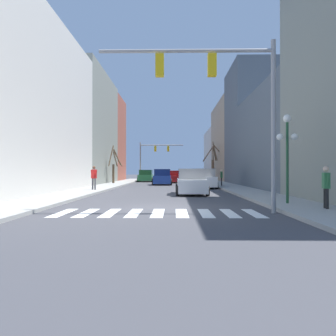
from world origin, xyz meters
The scene contains 19 objects.
ground_plane centered at (0.00, 0.00, 0.00)m, with size 240.00×240.00×0.00m, color #424247.
sidewalk_left centered at (-5.95, 0.00, 0.07)m, with size 2.68×90.00×0.15m.
sidewalk_right centered at (5.95, 0.00, 0.07)m, with size 2.68×90.00×0.15m.
building_row_left centered at (-10.29, 17.54, 6.25)m, with size 6.00×46.24×13.09m.
building_row_right centered at (10.29, 24.92, 5.72)m, with size 6.00×63.50×13.75m.
crosswalk_stripes centered at (0.00, -1.82, 0.00)m, with size 7.65×2.60×0.01m.
traffic_signal_near centered at (2.48, -1.80, 4.74)m, with size 6.69×0.28×6.54m.
traffic_signal_far centered at (-2.45, 34.82, 4.23)m, with size 6.53×0.28×5.83m.
street_lamp_right_corner centered at (5.67, 0.50, 2.97)m, with size 0.95×0.36×3.97m.
car_driving_toward_lane centered at (0.95, 29.04, 0.76)m, with size 2.20×4.86×1.61m.
car_parked_left_mid centered at (3.48, 15.90, 0.83)m, with size 2.01×4.57×1.79m.
car_parked_right_near centered at (-0.64, 22.56, 0.82)m, with size 2.15×4.14×1.77m.
car_driving_away_lane centered at (-3.39, 33.22, 0.80)m, with size 2.20×4.87×1.71m.
car_parked_left_near centered at (1.80, 7.93, 0.80)m, with size 2.10×4.70×1.73m.
pedestrian_crossing_street centered at (6.43, -1.54, 1.11)m, with size 0.27×0.70×1.62m.
pedestrian_near_right_corner centered at (-5.49, 10.75, 1.22)m, with size 0.66×0.57×1.82m.
pedestrian_on_right_sidewalk centered at (5.24, 17.46, 1.10)m, with size 0.27×0.69×1.61m.
street_tree_right_far centered at (6.49, 33.92, 2.79)m, with size 3.69×3.07×5.74m.
street_tree_right_mid centered at (-6.41, 24.30, 2.24)m, with size 1.50×2.93×4.43m.
Camera 1 is at (0.58, -14.16, 1.60)m, focal length 35.00 mm.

